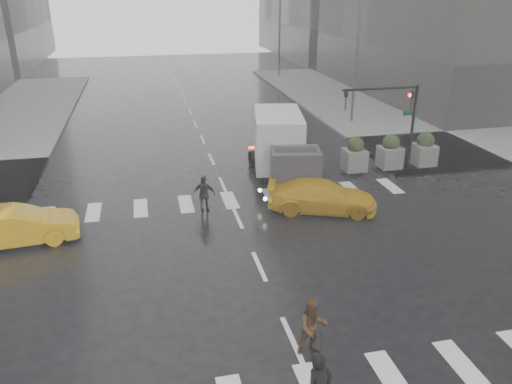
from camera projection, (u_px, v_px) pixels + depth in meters
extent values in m
plane|color=black|center=(259.00, 266.00, 17.44)|extent=(120.00, 120.00, 0.00)
cube|color=slate|center=(461.00, 117.00, 37.17)|extent=(35.00, 35.00, 0.15)
cube|color=#2F2D29|center=(494.00, 66.00, 46.87)|extent=(26.05, 26.05, 4.40)
cube|color=#2F2D29|center=(365.00, 37.00, 73.02)|extent=(26.05, 26.05, 4.40)
cylinder|color=black|center=(412.00, 129.00, 25.84)|extent=(0.16, 0.16, 4.50)
cylinder|color=black|center=(380.00, 89.00, 24.61)|extent=(4.00, 0.12, 0.12)
imported|color=black|center=(411.00, 101.00, 25.24)|extent=(0.16, 0.20, 1.00)
imported|color=black|center=(346.00, 100.00, 24.44)|extent=(0.16, 0.20, 1.00)
sphere|color=#FF190C|center=(410.00, 95.00, 25.10)|extent=(0.20, 0.20, 0.20)
cube|color=#0C552F|center=(411.00, 113.00, 25.83)|extent=(0.90, 0.03, 0.22)
cylinder|color=#59595B|center=(356.00, 59.00, 34.21)|extent=(0.20, 0.20, 9.00)
cylinder|color=#59595B|center=(279.00, 34.00, 52.24)|extent=(0.20, 0.20, 9.00)
cube|color=slate|center=(354.00, 160.00, 26.00)|extent=(1.10, 1.10, 1.10)
sphere|color=#212F15|center=(355.00, 145.00, 25.69)|extent=(0.90, 0.90, 0.90)
cube|color=slate|center=(390.00, 157.00, 26.41)|extent=(1.10, 1.10, 1.10)
sphere|color=#212F15|center=(391.00, 143.00, 26.10)|extent=(0.90, 0.90, 0.90)
cube|color=slate|center=(424.00, 155.00, 26.82)|extent=(1.10, 1.10, 1.10)
sphere|color=#212F15|center=(426.00, 140.00, 26.51)|extent=(0.90, 0.90, 0.90)
imported|color=black|center=(321.00, 349.00, 10.50)|extent=(1.23, 1.24, 0.88)
imported|color=#483019|center=(313.00, 327.00, 13.05)|extent=(0.80, 0.63, 1.64)
imported|color=black|center=(204.00, 194.00, 21.38)|extent=(1.11, 0.87, 1.66)
imported|color=black|center=(277.00, 164.00, 25.17)|extent=(1.12, 1.01, 1.52)
imported|color=#E0A10B|center=(18.00, 226.00, 18.74)|extent=(4.48, 2.00, 1.43)
imported|color=#E0A10B|center=(322.00, 196.00, 21.54)|extent=(4.52, 3.12, 1.36)
cube|color=silver|center=(278.00, 138.00, 25.21)|extent=(2.30, 4.41, 2.59)
cube|color=#333338|center=(295.00, 173.00, 22.74)|extent=(2.20, 1.72, 2.20)
cube|color=black|center=(296.00, 159.00, 22.48)|extent=(1.92, 0.86, 0.86)
cylinder|color=black|center=(275.00, 192.00, 22.65)|extent=(0.27, 0.86, 0.86)
cylinder|color=black|center=(317.00, 188.00, 23.06)|extent=(0.27, 0.86, 0.86)
cylinder|color=black|center=(264.00, 176.00, 24.55)|extent=(0.27, 0.86, 0.86)
cylinder|color=black|center=(303.00, 173.00, 24.96)|extent=(0.27, 0.86, 0.86)
cylinder|color=black|center=(252.00, 159.00, 26.97)|extent=(0.27, 0.86, 0.86)
cylinder|color=black|center=(288.00, 156.00, 27.38)|extent=(0.27, 0.86, 0.86)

